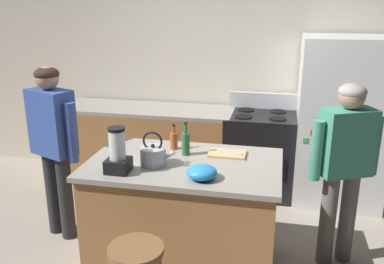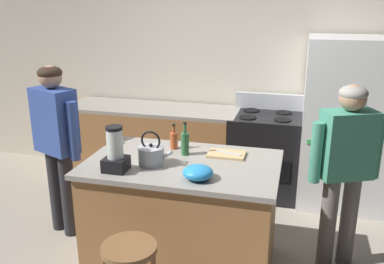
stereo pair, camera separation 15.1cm
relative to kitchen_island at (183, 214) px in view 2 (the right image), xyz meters
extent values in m
plane|color=#9E9384|center=(0.00, 0.00, -0.46)|extent=(14.00, 14.00, 0.00)
cube|color=beige|center=(0.00, 1.95, 0.89)|extent=(8.00, 0.10, 2.70)
cube|color=#9E6B3D|center=(0.00, 0.00, -0.02)|extent=(1.44, 0.88, 0.88)
cube|color=gray|center=(0.00, 0.00, 0.44)|extent=(1.50, 0.94, 0.04)
cube|color=#9E6B3D|center=(-0.80, 1.55, -0.02)|extent=(2.00, 0.64, 0.88)
cube|color=gray|center=(-0.80, 1.55, 0.44)|extent=(2.00, 0.64, 0.04)
cube|color=silver|center=(1.35, 1.50, 0.43)|extent=(0.90, 0.70, 1.77)
cylinder|color=#B7BABF|center=(1.31, 1.13, 0.51)|extent=(0.02, 0.02, 0.80)
cylinder|color=#B7BABF|center=(1.39, 1.13, 0.51)|extent=(0.02, 0.02, 0.80)
cube|color=yellow|center=(1.63, 1.15, 0.50)|extent=(0.05, 0.01, 0.05)
cube|color=#268CD8|center=(1.29, 1.15, 0.42)|extent=(0.05, 0.01, 0.05)
cube|color=#3FB259|center=(0.98, 1.15, 0.32)|extent=(0.05, 0.01, 0.05)
cube|color=#268CD8|center=(1.45, 1.15, 0.66)|extent=(0.05, 0.01, 0.05)
cube|color=red|center=(1.04, 1.15, 0.40)|extent=(0.05, 0.01, 0.05)
cube|color=#268CD8|center=(1.17, 1.15, 0.49)|extent=(0.05, 0.01, 0.05)
cube|color=black|center=(0.52, 1.52, 0.00)|extent=(0.76, 0.64, 0.92)
cube|color=black|center=(0.52, 1.20, -0.05)|extent=(0.60, 0.01, 0.24)
cube|color=#B7BABF|center=(0.52, 1.81, 0.55)|extent=(0.76, 0.06, 0.18)
cylinder|color=black|center=(0.34, 1.37, 0.46)|extent=(0.18, 0.18, 0.01)
cylinder|color=black|center=(0.70, 1.37, 0.46)|extent=(0.18, 0.18, 0.01)
cylinder|color=black|center=(0.34, 1.67, 0.46)|extent=(0.18, 0.18, 0.01)
cylinder|color=black|center=(0.70, 1.67, 0.46)|extent=(0.18, 0.18, 0.01)
cylinder|color=#26262B|center=(-1.32, 0.25, -0.06)|extent=(0.17, 0.17, 0.81)
cylinder|color=#26262B|center=(-1.15, 0.18, -0.06)|extent=(0.17, 0.17, 0.81)
cube|color=#334C99|center=(-1.23, 0.21, 0.64)|extent=(0.45, 0.36, 0.58)
cylinder|color=#334C99|center=(-1.46, 0.31, 0.59)|extent=(0.12, 0.12, 0.52)
cylinder|color=#334C99|center=(-1.00, 0.12, 0.59)|extent=(0.12, 0.12, 0.52)
sphere|color=tan|center=(-1.23, 0.21, 1.03)|extent=(0.26, 0.26, 0.20)
ellipsoid|color=#332319|center=(-1.23, 0.21, 1.06)|extent=(0.27, 0.27, 0.12)
cylinder|color=#66605B|center=(1.31, 0.34, -0.06)|extent=(0.17, 0.17, 0.80)
cylinder|color=#66605B|center=(1.15, 0.26, -0.06)|extent=(0.17, 0.17, 0.80)
cube|color=#3F8C72|center=(1.23, 0.30, 0.61)|extent=(0.46, 0.37, 0.53)
cylinder|color=#3F8C72|center=(1.46, 0.40, 0.56)|extent=(0.12, 0.12, 0.48)
cylinder|color=#3F8C72|center=(1.00, 0.20, 0.56)|extent=(0.12, 0.12, 0.48)
sphere|color=tan|center=(1.23, 0.30, 0.97)|extent=(0.26, 0.26, 0.20)
ellipsoid|color=gray|center=(1.23, 0.30, 1.01)|extent=(0.28, 0.28, 0.12)
cylinder|color=brown|center=(-0.14, -0.78, 0.15)|extent=(0.36, 0.36, 0.04)
cube|color=black|center=(-0.43, -0.29, 0.51)|extent=(0.17, 0.17, 0.10)
cylinder|color=silver|center=(-0.43, -0.29, 0.66)|extent=(0.12, 0.12, 0.22)
cylinder|color=black|center=(-0.43, -0.29, 0.78)|extent=(0.12, 0.12, 0.02)
cylinder|color=#2D6638|center=(-0.02, 0.16, 0.55)|extent=(0.07, 0.07, 0.18)
cylinder|color=#2D6638|center=(-0.02, 0.16, 0.68)|extent=(0.03, 0.03, 0.08)
cylinder|color=black|center=(-0.02, 0.16, 0.72)|extent=(0.03, 0.03, 0.02)
cylinder|color=#B24C26|center=(-0.15, 0.27, 0.53)|extent=(0.06, 0.06, 0.14)
cylinder|color=#B24C26|center=(-0.15, 0.27, 0.63)|extent=(0.02, 0.02, 0.06)
cylinder|color=black|center=(-0.15, 0.27, 0.66)|extent=(0.03, 0.03, 0.02)
ellipsoid|color=#268CD8|center=(0.19, -0.28, 0.51)|extent=(0.22, 0.22, 0.10)
cylinder|color=#B7BABF|center=(-0.22, -0.11, 0.53)|extent=(0.20, 0.20, 0.14)
sphere|color=black|center=(-0.22, -0.11, 0.61)|extent=(0.03, 0.03, 0.03)
cylinder|color=#B7BABF|center=(-0.09, -0.11, 0.55)|extent=(0.09, 0.03, 0.08)
torus|color=black|center=(-0.22, -0.11, 0.65)|extent=(0.16, 0.02, 0.16)
cube|color=tan|center=(0.31, 0.22, 0.47)|extent=(0.30, 0.20, 0.02)
cube|color=#B7BABF|center=(0.33, 0.22, 0.48)|extent=(0.22, 0.09, 0.01)
camera|label=1|loc=(0.69, -2.97, 1.68)|focal=39.43mm
camera|label=2|loc=(0.84, -2.94, 1.68)|focal=39.43mm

